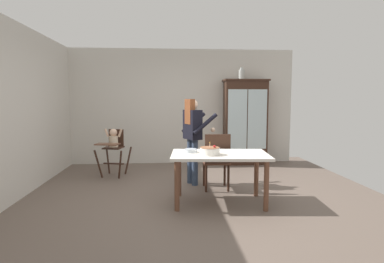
{
  "coord_description": "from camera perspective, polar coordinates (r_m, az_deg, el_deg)",
  "views": [
    {
      "loc": [
        -0.34,
        -4.94,
        1.53
      ],
      "look_at": [
        0.09,
        0.7,
        0.95
      ],
      "focal_mm": 29.66,
      "sensor_mm": 36.0,
      "label": 1
    }
  ],
  "objects": [
    {
      "name": "ground_plane",
      "position": [
        5.18,
        -0.45,
        -11.31
      ],
      "size": [
        6.24,
        6.24,
        0.0
      ],
      "primitive_type": "plane",
      "color": "#66564C"
    },
    {
      "name": "wall_back",
      "position": [
        7.58,
        -1.83,
        4.48
      ],
      "size": [
        5.32,
        0.06,
        2.7
      ],
      "primitive_type": "cube",
      "color": "beige",
      "rests_on": "ground_plane"
    },
    {
      "name": "wall_left",
      "position": [
        5.45,
        -29.3,
        3.22
      ],
      "size": [
        0.06,
        5.32,
        2.7
      ],
      "primitive_type": "cube",
      "color": "beige",
      "rests_on": "ground_plane"
    },
    {
      "name": "china_cabinet",
      "position": [
        7.55,
        9.51,
        1.73
      ],
      "size": [
        1.04,
        0.48,
        1.98
      ],
      "color": "#382116",
      "rests_on": "ground_plane"
    },
    {
      "name": "ceramic_vase",
      "position": [
        7.53,
        8.91,
        10.14
      ],
      "size": [
        0.13,
        0.13,
        0.27
      ],
      "color": "#B2B7B2",
      "rests_on": "china_cabinet"
    },
    {
      "name": "high_chair_with_toddler",
      "position": [
        6.46,
        -13.96,
        -2.12
      ],
      "size": [
        0.69,
        0.78,
        0.95
      ],
      "rotation": [
        0.0,
        0.0,
        -0.23
      ],
      "color": "#382116",
      "rests_on": "ground_plane"
    },
    {
      "name": "adult_person",
      "position": [
        5.64,
        0.16,
        0.14
      ],
      "size": [
        0.65,
        0.64,
        1.53
      ],
      "rotation": [
        0.0,
        0.0,
        2.01
      ],
      "color": "#33425B",
      "rests_on": "ground_plane"
    },
    {
      "name": "dining_table",
      "position": [
        4.66,
        5.0,
        -5.19
      ],
      "size": [
        1.46,
        0.97,
        0.74
      ],
      "color": "silver",
      "rests_on": "ground_plane"
    },
    {
      "name": "birthday_cake",
      "position": [
        4.52,
        3.21,
        -3.52
      ],
      "size": [
        0.28,
        0.28,
        0.19
      ],
      "color": "white",
      "rests_on": "dining_table"
    },
    {
      "name": "serving_bowl",
      "position": [
        4.7,
        -0.18,
        -3.48
      ],
      "size": [
        0.18,
        0.18,
        0.05
      ],
      "primitive_type": "cylinder",
      "color": "#B2BCC6",
      "rests_on": "dining_table"
    },
    {
      "name": "dining_chair_far_side",
      "position": [
        5.32,
        4.47,
        -4.72
      ],
      "size": [
        0.45,
        0.45,
        0.96
      ],
      "rotation": [
        0.0,
        0.0,
        3.13
      ],
      "color": "#382116",
      "rests_on": "ground_plane"
    }
  ]
}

